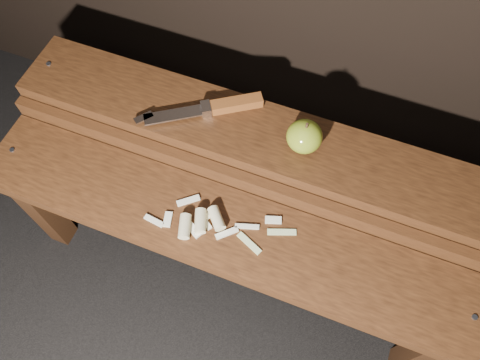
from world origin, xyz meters
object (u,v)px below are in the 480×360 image
(bench_front_tier, at_px, (222,241))
(knife, at_px, (220,107))
(bench_rear_tier, at_px, (255,152))
(apple, at_px, (304,136))

(bench_front_tier, height_order, knife, knife)
(bench_rear_tier, height_order, knife, knife)
(apple, bearing_deg, bench_rear_tier, -177.75)
(bench_front_tier, height_order, bench_rear_tier, bench_rear_tier)
(bench_rear_tier, xyz_separation_m, apple, (0.11, 0.00, 0.12))
(bench_rear_tier, height_order, apple, apple)
(bench_front_tier, height_order, apple, apple)
(bench_rear_tier, relative_size, knife, 4.48)
(bench_rear_tier, bearing_deg, bench_front_tier, -90.00)
(apple, bearing_deg, bench_front_tier, -115.47)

